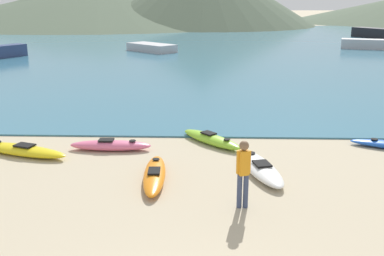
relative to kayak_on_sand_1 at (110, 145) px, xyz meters
name	(u,v)px	position (x,y,z in m)	size (l,w,h in m)	color
bay_water	(205,44)	(2.84, 36.44, -0.13)	(160.00, 70.00, 0.06)	teal
far_hill_left	(56,7)	(-27.21, 77.98, 3.10)	(46.50, 46.50, 6.53)	#4C5B47
far_hill_midleft	(101,2)	(-19.42, 83.70, 3.94)	(72.83, 72.83, 8.20)	#4C5B47
kayak_on_sand_1	(110,145)	(0.00, 0.00, 0.00)	(2.68, 0.63, 0.37)	#E5668C
kayak_on_sand_2	(155,175)	(1.74, -2.48, -0.01)	(0.76, 2.96, 0.35)	orange
kayak_on_sand_5	(260,168)	(4.70, -1.85, -0.01)	(1.48, 3.09, 0.36)	white
kayak_on_sand_6	(211,139)	(3.32, 0.79, 0.00)	(2.31, 2.46, 0.38)	#8CCC2D
kayak_on_sand_7	(21,150)	(-2.77, -0.54, -0.01)	(3.44, 1.78, 0.36)	yellow
person_near_foreground	(243,170)	(4.03, -4.09, 0.79)	(0.34, 0.26, 1.67)	#384260
moored_boat_0	(367,44)	(18.91, 31.42, 0.37)	(5.11, 2.92, 0.94)	#B2B2B7
moored_boat_1	(3,51)	(-14.00, 23.45, 0.40)	(3.06, 4.06, 1.00)	navy
moored_boat_2	(374,33)	(24.26, 44.90, 0.50)	(4.49, 5.77, 1.20)	black
moored_boat_3	(151,47)	(-2.10, 28.51, 0.25)	(5.07, 4.95, 0.71)	#B2B2B7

